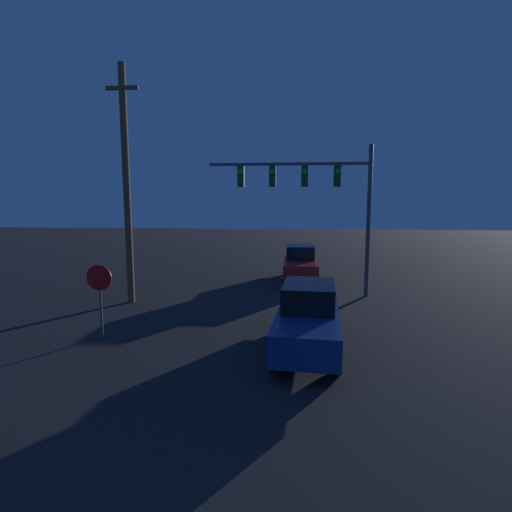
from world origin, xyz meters
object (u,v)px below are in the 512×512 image
object	(u,v)px
car_far	(300,263)
car_near	(308,317)
traffic_signal_mast	(317,190)
utility_pole	(126,184)
stop_sign	(100,287)

from	to	relation	value
car_far	car_near	bearing A→B (deg)	90.52
traffic_signal_mast	utility_pole	bearing A→B (deg)	-166.25
car_near	stop_sign	bearing A→B (deg)	1.18
car_near	car_far	size ratio (longest dim) A/B	1.02
car_far	traffic_signal_mast	bearing A→B (deg)	100.33
car_far	traffic_signal_mast	world-z (taller)	traffic_signal_mast
car_near	stop_sign	size ratio (longest dim) A/B	2.17
car_near	traffic_signal_mast	size ratio (longest dim) A/B	0.70
traffic_signal_mast	stop_sign	bearing A→B (deg)	-137.51
car_near	car_far	world-z (taller)	same
traffic_signal_mast	stop_sign	distance (m)	9.60
stop_sign	traffic_signal_mast	bearing A→B (deg)	42.49
car_far	stop_sign	size ratio (longest dim) A/B	2.12
utility_pole	stop_sign	bearing A→B (deg)	-78.68
car_far	stop_sign	world-z (taller)	stop_sign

